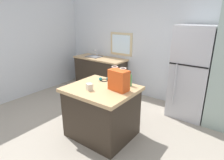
# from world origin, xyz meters

# --- Properties ---
(ground) EXTENTS (6.46, 6.46, 0.00)m
(ground) POSITION_xyz_m (0.00, 0.00, 0.00)
(ground) COLOR #9E9384
(back_wall) EXTENTS (5.38, 0.13, 2.62)m
(back_wall) POSITION_xyz_m (-0.01, 2.25, 1.31)
(back_wall) COLOR silver
(back_wall) RESTS_ON ground
(left_wall) EXTENTS (0.10, 4.50, 2.62)m
(left_wall) POSITION_xyz_m (-2.69, 0.00, 1.31)
(left_wall) COLOR silver
(left_wall) RESTS_ON ground
(kitchen_island) EXTENTS (1.13, 0.96, 0.90)m
(kitchen_island) POSITION_xyz_m (0.08, 0.18, 0.45)
(kitchen_island) COLOR #33281E
(kitchen_island) RESTS_ON ground
(refrigerator) EXTENTS (0.72, 0.72, 1.86)m
(refrigerator) POSITION_xyz_m (1.08, 1.83, 0.93)
(refrigerator) COLOR #B7B7BC
(refrigerator) RESTS_ON ground
(sink_counter) EXTENTS (1.51, 0.59, 1.10)m
(sink_counter) POSITION_xyz_m (-1.39, 1.89, 0.47)
(sink_counter) COLOR #33281E
(sink_counter) RESTS_ON ground
(shopping_bag) EXTENTS (0.33, 0.22, 0.38)m
(shopping_bag) POSITION_xyz_m (0.38, 0.26, 1.07)
(shopping_bag) COLOR #DB511E
(shopping_bag) RESTS_ON kitchen_island
(small_box) EXTENTS (0.13, 0.12, 0.11)m
(small_box) POSITION_xyz_m (0.00, -0.02, 0.95)
(small_box) COLOR beige
(small_box) RESTS_ON kitchen_island
(bottle) EXTENTS (0.06, 0.06, 0.25)m
(bottle) POSITION_xyz_m (0.42, 0.53, 1.01)
(bottle) COLOR #4C9956
(bottle) RESTS_ON kitchen_island
(ear_defenders) EXTENTS (0.21, 0.21, 0.06)m
(ear_defenders) POSITION_xyz_m (-0.10, 0.49, 0.92)
(ear_defenders) COLOR black
(ear_defenders) RESTS_ON kitchen_island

